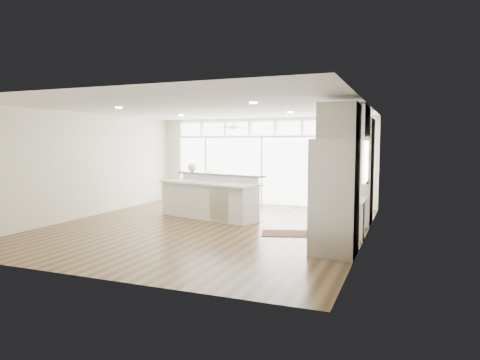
% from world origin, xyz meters
% --- Properties ---
extents(floor, '(7.00, 8.00, 0.02)m').
position_xyz_m(floor, '(0.00, 0.00, -0.01)').
color(floor, '#3B2612').
rests_on(floor, ground).
extents(ceiling, '(7.00, 8.00, 0.02)m').
position_xyz_m(ceiling, '(0.00, 0.00, 2.70)').
color(ceiling, silver).
rests_on(ceiling, wall_back).
extents(wall_back, '(7.00, 0.04, 2.70)m').
position_xyz_m(wall_back, '(0.00, 4.00, 1.35)').
color(wall_back, beige).
rests_on(wall_back, floor).
extents(wall_front, '(7.00, 0.04, 2.70)m').
position_xyz_m(wall_front, '(0.00, -4.00, 1.35)').
color(wall_front, beige).
rests_on(wall_front, floor).
extents(wall_left, '(0.04, 8.00, 2.70)m').
position_xyz_m(wall_left, '(-3.50, 0.00, 1.35)').
color(wall_left, beige).
rests_on(wall_left, floor).
extents(wall_right, '(0.04, 8.00, 2.70)m').
position_xyz_m(wall_right, '(3.50, 0.00, 1.35)').
color(wall_right, beige).
rests_on(wall_right, floor).
extents(glass_wall, '(5.80, 0.06, 2.08)m').
position_xyz_m(glass_wall, '(0.00, 3.94, 1.05)').
color(glass_wall, white).
rests_on(glass_wall, wall_back).
extents(transom_row, '(5.90, 0.06, 0.40)m').
position_xyz_m(transom_row, '(0.00, 3.94, 2.38)').
color(transom_row, white).
rests_on(transom_row, wall_back).
extents(desk_window, '(0.04, 0.85, 0.85)m').
position_xyz_m(desk_window, '(3.46, 0.30, 1.55)').
color(desk_window, white).
rests_on(desk_window, wall_right).
extents(ceiling_fan, '(1.16, 1.16, 0.32)m').
position_xyz_m(ceiling_fan, '(-0.50, 2.80, 2.48)').
color(ceiling_fan, white).
rests_on(ceiling_fan, ceiling).
extents(recessed_lights, '(3.40, 3.00, 0.02)m').
position_xyz_m(recessed_lights, '(0.00, 0.20, 2.68)').
color(recessed_lights, white).
rests_on(recessed_lights, ceiling).
extents(oven_cabinet, '(0.64, 1.20, 2.50)m').
position_xyz_m(oven_cabinet, '(3.17, 1.80, 1.25)').
color(oven_cabinet, white).
rests_on(oven_cabinet, floor).
extents(desk_nook, '(0.72, 1.30, 0.76)m').
position_xyz_m(desk_nook, '(3.13, 0.30, 0.38)').
color(desk_nook, white).
rests_on(desk_nook, floor).
extents(upper_cabinets, '(0.64, 1.30, 0.64)m').
position_xyz_m(upper_cabinets, '(3.17, 0.30, 2.35)').
color(upper_cabinets, white).
rests_on(upper_cabinets, wall_right).
extents(refrigerator, '(0.76, 0.90, 2.00)m').
position_xyz_m(refrigerator, '(3.11, -1.35, 1.00)').
color(refrigerator, silver).
rests_on(refrigerator, floor).
extents(fridge_cabinet, '(0.64, 0.90, 0.60)m').
position_xyz_m(fridge_cabinet, '(3.17, -1.35, 2.30)').
color(fridge_cabinet, white).
rests_on(fridge_cabinet, wall_right).
extents(framed_photos, '(0.06, 0.22, 0.80)m').
position_xyz_m(framed_photos, '(3.46, 0.92, 1.40)').
color(framed_photos, black).
rests_on(framed_photos, wall_right).
extents(kitchen_island, '(3.02, 1.80, 1.13)m').
position_xyz_m(kitchen_island, '(-0.48, 1.05, 0.56)').
color(kitchen_island, white).
rests_on(kitchen_island, floor).
extents(rug, '(1.13, 0.95, 0.01)m').
position_xyz_m(rug, '(1.87, -0.08, 0.01)').
color(rug, '#381D12').
rests_on(rug, floor).
extents(office_chair, '(0.65, 0.62, 1.03)m').
position_xyz_m(office_chair, '(2.61, 0.56, 0.51)').
color(office_chair, black).
rests_on(office_chair, floor).
extents(fishbowl, '(0.28, 0.28, 0.24)m').
position_xyz_m(fishbowl, '(-1.29, 1.70, 1.25)').
color(fishbowl, white).
rests_on(fishbowl, kitchen_island).
extents(monitor, '(0.14, 0.50, 0.41)m').
position_xyz_m(monitor, '(3.05, 0.30, 0.97)').
color(monitor, black).
rests_on(monitor, desk_nook).
extents(keyboard, '(0.17, 0.35, 0.02)m').
position_xyz_m(keyboard, '(2.88, 0.30, 0.77)').
color(keyboard, silver).
rests_on(keyboard, desk_nook).
extents(potted_plant, '(0.30, 0.33, 0.25)m').
position_xyz_m(potted_plant, '(3.17, 1.80, 2.62)').
color(potted_plant, '#365E28').
rests_on(potted_plant, oven_cabinet).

